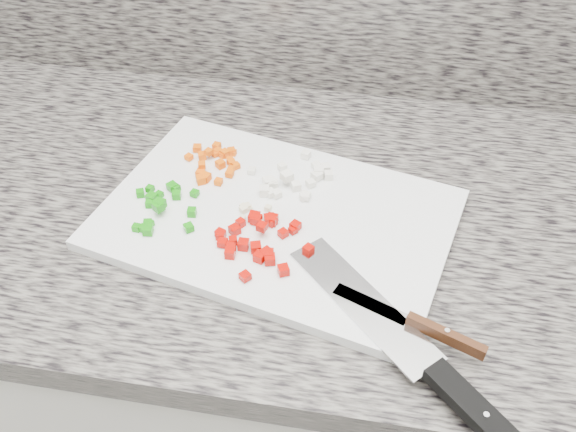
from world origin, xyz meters
name	(u,v)px	position (x,y,z in m)	size (l,w,h in m)	color
cabinet	(319,386)	(0.00, 1.44, 0.43)	(3.92, 0.62, 0.86)	silver
countertop	(330,215)	(0.00, 1.44, 0.88)	(3.96, 0.64, 0.04)	slate
cutting_board	(276,219)	(-0.07, 1.39, 0.91)	(0.46, 0.31, 0.02)	white
carrot_pile	(215,162)	(-0.18, 1.48, 0.92)	(0.09, 0.10, 0.02)	#ED5805
onion_pile	(295,179)	(-0.06, 1.46, 0.92)	(0.12, 0.11, 0.02)	white
green_pepper_pile	(161,206)	(-0.22, 1.37, 0.92)	(0.10, 0.11, 0.02)	#14860C
red_pepper_pile	(258,239)	(-0.08, 1.34, 0.92)	(0.13, 0.12, 0.02)	#B50902
garlic_pile	(252,214)	(-0.10, 1.38, 0.92)	(0.05, 0.04, 0.01)	beige
chef_knife	(438,375)	(0.15, 1.17, 0.92)	(0.29, 0.29, 0.02)	silver
paring_knife	(426,327)	(0.13, 1.23, 0.92)	(0.18, 0.08, 0.02)	silver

